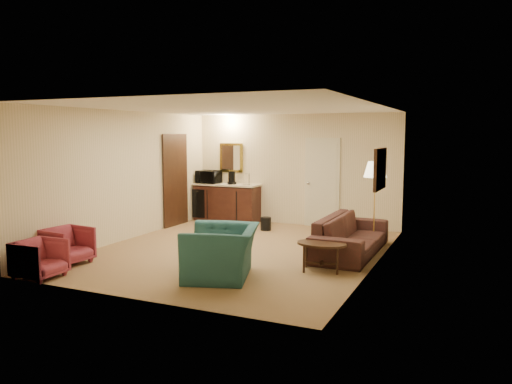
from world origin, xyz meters
TOP-DOWN VIEW (x-y plane):
  - ground at (0.00, 0.00)m, footprint 6.00×6.00m
  - room_walls at (-0.10, 0.77)m, footprint 5.02×6.01m
  - wetbar_cabinet at (-1.65, 2.72)m, footprint 1.64×0.58m
  - sofa at (1.95, 0.60)m, footprint 0.70×2.33m
  - teal_armchair at (0.54, -1.65)m, footprint 1.09×1.35m
  - rose_chair_near at (-2.15, -2.00)m, footprint 0.68×0.72m
  - rose_chair_far at (-1.90, -2.80)m, footprint 0.60×0.64m
  - coffee_table at (1.80, -0.70)m, footprint 0.88×0.68m
  - floor_lamp at (2.20, 1.40)m, footprint 0.52×0.52m
  - waste_bin at (-0.30, 2.00)m, footprint 0.25×0.25m
  - microwave at (-2.15, 2.70)m, footprint 0.59×0.36m
  - coffee_maker at (-1.49, 2.67)m, footprint 0.21×0.21m

SIDE VIEW (x-z plane):
  - ground at x=0.00m, z-range 0.00..0.00m
  - waste_bin at x=-0.30m, z-range 0.00..0.29m
  - coffee_table at x=1.80m, z-range 0.00..0.45m
  - rose_chair_far at x=-1.90m, z-range 0.00..0.64m
  - rose_chair_near at x=-2.15m, z-range 0.00..0.67m
  - sofa at x=1.95m, z-range 0.00..0.91m
  - wetbar_cabinet at x=-1.65m, z-range 0.00..0.92m
  - teal_armchair at x=0.54m, z-range 0.00..1.03m
  - floor_lamp at x=2.20m, z-range 0.00..1.63m
  - coffee_maker at x=-1.49m, z-range 0.92..1.24m
  - microwave at x=-2.15m, z-range 0.92..1.31m
  - room_walls at x=-0.10m, z-range 0.41..3.02m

